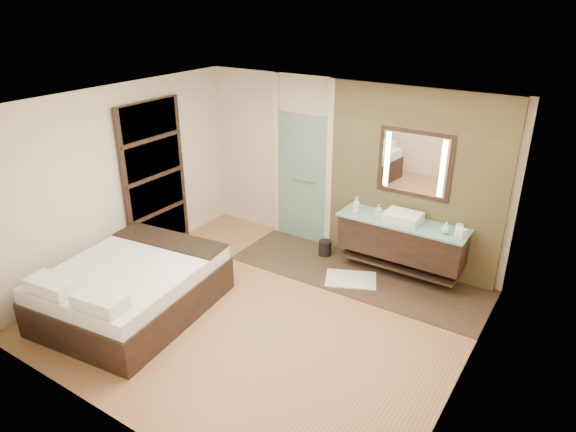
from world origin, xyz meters
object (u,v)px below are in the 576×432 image
Objects in this scene: vanity at (401,239)px; bed at (132,288)px; waste_bin at (325,248)px; mirror_unit at (414,164)px.

vanity reaches higher than bed.
bed is at bearing -116.47° from waste_bin.
mirror_unit is 0.46× the size of bed.
mirror_unit is 1.96m from waste_bin.
mirror_unit is 4.15m from bed.
waste_bin is (1.35, 2.70, -0.22)m from bed.
waste_bin is at bearing -165.67° from mirror_unit.
mirror_unit is 4.21× the size of waste_bin.
vanity is at bearing 40.87° from bed.
mirror_unit is at bearing 90.00° from vanity.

